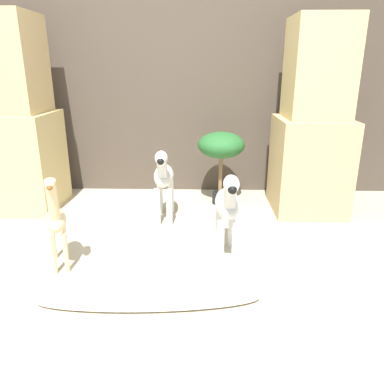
# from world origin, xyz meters

# --- Properties ---
(ground_plane) EXTENTS (14.00, 14.00, 0.00)m
(ground_plane) POSITION_xyz_m (0.00, 0.00, 0.00)
(ground_plane) COLOR #B2A88E
(wall_back) EXTENTS (6.40, 0.08, 2.20)m
(wall_back) POSITION_xyz_m (0.00, 1.67, 1.10)
(wall_back) COLOR #473D33
(wall_back) RESTS_ON ground_plane
(rock_pillar_left) EXTENTS (0.58, 0.61, 1.59)m
(rock_pillar_left) POSITION_xyz_m (-1.23, 1.12, 0.72)
(rock_pillar_left) COLOR #D1B775
(rock_pillar_left) RESTS_ON ground_plane
(rock_pillar_right) EXTENTS (0.58, 0.61, 1.56)m
(rock_pillar_right) POSITION_xyz_m (1.23, 1.12, 0.70)
(rock_pillar_right) COLOR tan
(rock_pillar_right) RESTS_ON ground_plane
(zebra_right) EXTENTS (0.16, 0.52, 0.62)m
(zebra_right) POSITION_xyz_m (0.48, 0.21, 0.36)
(zebra_right) COLOR silver
(zebra_right) RESTS_ON ground_plane
(zebra_left) EXTENTS (0.17, 0.53, 0.62)m
(zebra_left) POSITION_xyz_m (0.02, 0.82, 0.36)
(zebra_left) COLOR silver
(zebra_left) RESTS_ON ground_plane
(giraffe_figurine) EXTENTS (0.23, 0.41, 0.63)m
(giraffe_figurine) POSITION_xyz_m (-0.55, 0.06, 0.33)
(giraffe_figurine) COLOR beige
(giraffe_figurine) RESTS_ON ground_plane
(potted_palm_front) EXTENTS (0.41, 0.41, 0.65)m
(potted_palm_front) POSITION_xyz_m (0.48, 1.24, 0.51)
(potted_palm_front) COLOR black
(potted_palm_front) RESTS_ON ground_plane
(surfboard) EXTENTS (1.20, 0.29, 0.09)m
(surfboard) POSITION_xyz_m (0.03, -0.29, 0.02)
(surfboard) COLOR silver
(surfboard) RESTS_ON ground_plane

